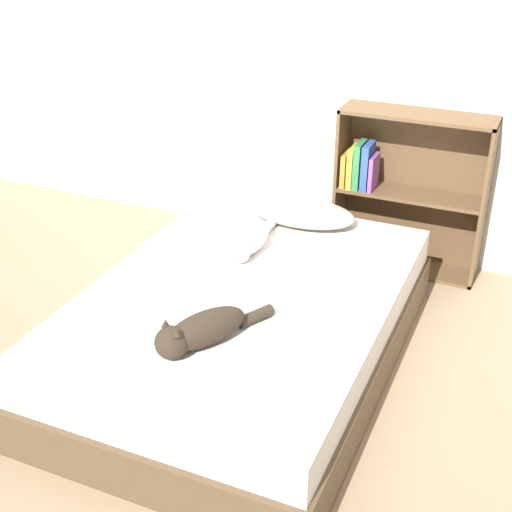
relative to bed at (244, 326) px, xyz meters
The scene contains 7 objects.
ground_plane 0.20m from the bed, ahead, with size 8.00×8.00×0.00m, color #997F60.
wall_back 1.77m from the bed, 90.00° to the left, with size 8.00×0.06×2.50m.
bed is the anchor object (origin of this frame).
pillow 0.83m from the bed, 90.68° to the left, with size 0.60×0.33×0.11m.
cat_light 0.46m from the bed, 109.77° to the left, with size 0.15×0.52×0.14m.
cat_dark 0.55m from the bed, 86.77° to the right, with size 0.34×0.52×0.16m.
bookshelf 1.40m from the bed, 71.08° to the left, with size 0.85×0.26×0.95m.
Camera 1 is at (1.19, -2.57, 2.08)m, focal length 50.00 mm.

